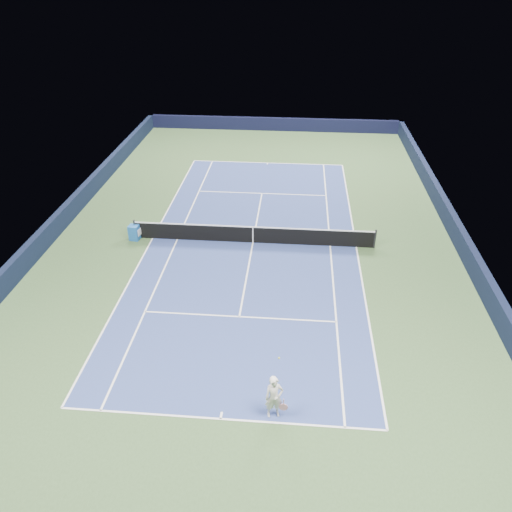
{
  "coord_description": "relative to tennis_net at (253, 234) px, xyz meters",
  "views": [
    {
      "loc": [
        2.15,
        -23.09,
        13.3
      ],
      "look_at": [
        0.42,
        -3.0,
        1.0
      ],
      "focal_mm": 35.0,
      "sensor_mm": 36.0,
      "label": 1
    }
  ],
  "objects": [
    {
      "name": "ground",
      "position": [
        0.0,
        0.0,
        -0.5
      ],
      "size": [
        40.0,
        40.0,
        0.0
      ],
      "primitive_type": "plane",
      "color": "#334D2A",
      "rests_on": "ground"
    },
    {
      "name": "wall_far",
      "position": [
        0.0,
        19.82,
        0.05
      ],
      "size": [
        22.0,
        0.35,
        1.1
      ],
      "primitive_type": "cube",
      "color": "black",
      "rests_on": "ground"
    },
    {
      "name": "wall_right",
      "position": [
        10.82,
        0.0,
        0.05
      ],
      "size": [
        0.35,
        40.0,
        1.1
      ],
      "primitive_type": "cube",
      "color": "black",
      "rests_on": "ground"
    },
    {
      "name": "wall_left",
      "position": [
        -10.82,
        0.0,
        0.05
      ],
      "size": [
        0.35,
        40.0,
        1.1
      ],
      "primitive_type": "cube",
      "color": "#101932",
      "rests_on": "ground"
    },
    {
      "name": "court_surface",
      "position": [
        0.0,
        0.0,
        -0.5
      ],
      "size": [
        10.97,
        23.77,
        0.01
      ],
      "primitive_type": "cube",
      "color": "navy",
      "rests_on": "ground"
    },
    {
      "name": "baseline_far",
      "position": [
        0.0,
        11.88,
        -0.5
      ],
      "size": [
        10.97,
        0.08,
        0.0
      ],
      "primitive_type": "cube",
      "color": "white",
      "rests_on": "ground"
    },
    {
      "name": "baseline_near",
      "position": [
        0.0,
        -11.88,
        -0.5
      ],
      "size": [
        10.97,
        0.08,
        0.0
      ],
      "primitive_type": "cube",
      "color": "white",
      "rests_on": "ground"
    },
    {
      "name": "sideline_doubles_right",
      "position": [
        5.49,
        0.0,
        -0.5
      ],
      "size": [
        0.08,
        23.77,
        0.0
      ],
      "primitive_type": "cube",
      "color": "white",
      "rests_on": "ground"
    },
    {
      "name": "sideline_doubles_left",
      "position": [
        -5.49,
        0.0,
        -0.5
      ],
      "size": [
        0.08,
        23.77,
        0.0
      ],
      "primitive_type": "cube",
      "color": "white",
      "rests_on": "ground"
    },
    {
      "name": "sideline_singles_right",
      "position": [
        4.12,
        0.0,
        -0.5
      ],
      "size": [
        0.08,
        23.77,
        0.0
      ],
      "primitive_type": "cube",
      "color": "white",
      "rests_on": "ground"
    },
    {
      "name": "sideline_singles_left",
      "position": [
        -4.12,
        0.0,
        -0.5
      ],
      "size": [
        0.08,
        23.77,
        0.0
      ],
      "primitive_type": "cube",
      "color": "white",
      "rests_on": "ground"
    },
    {
      "name": "service_line_far",
      "position": [
        0.0,
        6.4,
        -0.5
      ],
      "size": [
        8.23,
        0.08,
        0.0
      ],
      "primitive_type": "cube",
      "color": "white",
      "rests_on": "ground"
    },
    {
      "name": "service_line_near",
      "position": [
        0.0,
        -6.4,
        -0.5
      ],
      "size": [
        8.23,
        0.08,
        0.0
      ],
      "primitive_type": "cube",
      "color": "white",
      "rests_on": "ground"
    },
    {
      "name": "center_service_line",
      "position": [
        0.0,
        0.0,
        -0.5
      ],
      "size": [
        0.08,
        12.8,
        0.0
      ],
      "primitive_type": "cube",
      "color": "white",
      "rests_on": "ground"
    },
    {
      "name": "center_mark_far",
      "position": [
        0.0,
        11.73,
        -0.5
      ],
      "size": [
        0.08,
        0.3,
        0.0
      ],
      "primitive_type": "cube",
      "color": "white",
      "rests_on": "ground"
    },
    {
      "name": "center_mark_near",
      "position": [
        0.0,
        -11.73,
        -0.5
      ],
      "size": [
        0.08,
        0.3,
        0.0
      ],
      "primitive_type": "cube",
      "color": "white",
      "rests_on": "ground"
    },
    {
      "name": "tennis_net",
      "position": [
        0.0,
        0.0,
        0.0
      ],
      "size": [
        12.9,
        0.1,
        1.07
      ],
      "color": "black",
      "rests_on": "ground"
    },
    {
      "name": "sponsor_cube",
      "position": [
        -6.4,
        -0.2,
        -0.09
      ],
      "size": [
        0.62,
        0.54,
        0.84
      ],
      "color": "#1D5CAE",
      "rests_on": "ground"
    },
    {
      "name": "tennis_player",
      "position": [
        1.76,
        -11.55,
        0.34
      ],
      "size": [
        0.82,
        1.31,
        1.68
      ],
      "color": "silver",
      "rests_on": "ground"
    }
  ]
}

